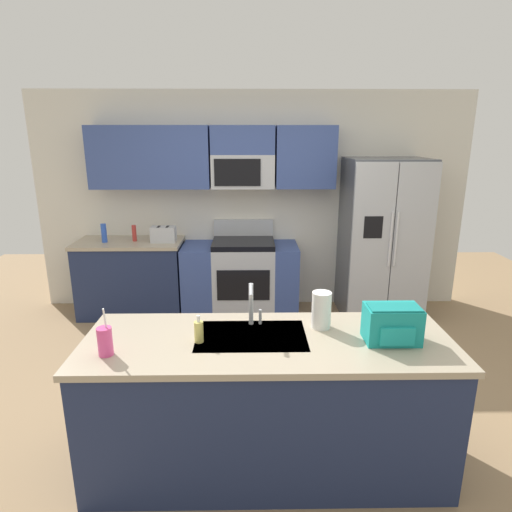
% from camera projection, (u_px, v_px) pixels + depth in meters
% --- Properties ---
extents(ground_plane, '(9.00, 9.00, 0.00)m').
position_uv_depth(ground_plane, '(255.00, 397.00, 3.57)').
color(ground_plane, '#997A56').
rests_on(ground_plane, ground).
extents(kitchen_wall_unit, '(5.20, 0.43, 2.60)m').
position_uv_depth(kitchen_wall_unit, '(240.00, 189.00, 5.17)').
color(kitchen_wall_unit, silver).
rests_on(kitchen_wall_unit, ground).
extents(back_counter, '(1.23, 0.63, 0.90)m').
position_uv_depth(back_counter, '(132.00, 277.00, 5.16)').
color(back_counter, '#1E2A4D').
rests_on(back_counter, ground).
extents(range_oven, '(1.36, 0.61, 1.10)m').
position_uv_depth(range_oven, '(241.00, 277.00, 5.18)').
color(range_oven, '#B7BABF').
rests_on(range_oven, ground).
extents(refrigerator, '(0.90, 0.76, 1.85)m').
position_uv_depth(refrigerator, '(382.00, 239.00, 5.01)').
color(refrigerator, '#4C4F54').
rests_on(refrigerator, ground).
extents(island_counter, '(2.26, 0.80, 0.90)m').
position_uv_depth(island_counter, '(267.00, 402.00, 2.75)').
color(island_counter, '#1E2A4D').
rests_on(island_counter, ground).
extents(toaster, '(0.28, 0.16, 0.18)m').
position_uv_depth(toaster, '(163.00, 234.00, 4.97)').
color(toaster, '#B7BABF').
rests_on(toaster, back_counter).
extents(pepper_mill, '(0.05, 0.05, 0.19)m').
position_uv_depth(pepper_mill, '(134.00, 233.00, 5.01)').
color(pepper_mill, '#B2332D').
rests_on(pepper_mill, back_counter).
extents(bottle_blue, '(0.06, 0.06, 0.22)m').
position_uv_depth(bottle_blue, '(104.00, 233.00, 4.95)').
color(bottle_blue, blue).
rests_on(bottle_blue, back_counter).
extents(sink_faucet, '(0.08, 0.21, 0.28)m').
position_uv_depth(sink_faucet, '(252.00, 302.00, 2.76)').
color(sink_faucet, '#B7BABF').
rests_on(sink_faucet, island_counter).
extents(drink_cup_pink, '(0.08, 0.08, 0.29)m').
position_uv_depth(drink_cup_pink, '(105.00, 341.00, 2.42)').
color(drink_cup_pink, '#EA4C93').
rests_on(drink_cup_pink, island_counter).
extents(soap_dispenser, '(0.06, 0.06, 0.17)m').
position_uv_depth(soap_dispenser, '(199.00, 331.00, 2.57)').
color(soap_dispenser, '#D8CC66').
rests_on(soap_dispenser, island_counter).
extents(paper_towel_roll, '(0.12, 0.12, 0.24)m').
position_uv_depth(paper_towel_roll, '(321.00, 310.00, 2.75)').
color(paper_towel_roll, white).
rests_on(paper_towel_roll, island_counter).
extents(backpack, '(0.32, 0.22, 0.23)m').
position_uv_depth(backpack, '(392.00, 323.00, 2.57)').
color(backpack, teal).
rests_on(backpack, island_counter).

